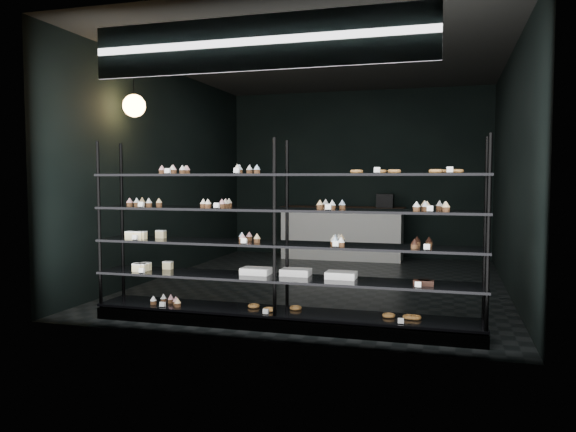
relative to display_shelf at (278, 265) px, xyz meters
The scene contains 5 objects.
room 2.64m from the display_shelf, 91.61° to the left, with size 5.01×6.01×3.20m.
display_shelf is the anchor object (origin of this frame).
signage 2.17m from the display_shelf, 98.20° to the right, with size 3.30×0.05×0.50m.
pendant_lamp 3.10m from the display_shelf, 155.02° to the left, with size 0.29×0.29×0.87m.
service_counter 4.96m from the display_shelf, 92.91° to the left, with size 2.31×0.65×1.23m.
Camera 1 is at (1.73, -7.86, 1.52)m, focal length 35.00 mm.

